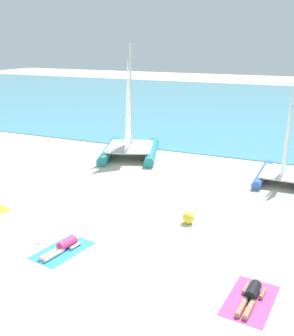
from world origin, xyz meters
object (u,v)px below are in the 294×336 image
Objects in this scene: sunbather_middle at (64,246)px; towel_right at (250,300)px; sunbather_right at (251,295)px; beach_ball at (188,218)px; sailboat_teal at (130,140)px; towel_middle at (63,250)px; sailboat_blue at (284,167)px.

sunbather_middle is 5.83m from towel_right.
towel_right is 1.21× the size of sunbather_right.
sunbather_middle is at bearing -131.29° from beach_ball.
sailboat_teal is 3.23× the size of towel_middle.
towel_middle is at bearing -94.19° from sailboat_teal.
sunbather_middle is 3.57× the size of beach_ball.
towel_right is (5.84, -0.16, 0.00)m from towel_middle.
sailboat_blue is at bearing 96.50° from sunbather_right.
sunbather_middle is (-5.62, -9.39, -0.57)m from sailboat_blue.
sunbather_middle is at bearing 177.80° from towel_right.
towel_middle is 5.85m from sunbather_right.
sailboat_blue reaches higher than beach_ball.
sailboat_blue is 9.57m from sunbather_right.
towel_right is (5.83, -0.22, -0.13)m from sunbather_middle.
sailboat_teal is 9.11m from beach_ball.
towel_right is (8.63, -10.62, -0.91)m from sailboat_teal.
sailboat_blue is 2.49× the size of towel_right.
sunbather_middle is at bearing -120.08° from sailboat_blue.
sailboat_teal is 10.79m from sunbather_middle.
beach_ball is at bearing 134.00° from sunbather_right.
sailboat_teal is at bearing 114.78° from sunbather_middle.
sailboat_blue is 10.96m from sunbather_middle.
sailboat_blue is 9.64m from towel_right.
beach_ball is at bearing 49.15° from towel_middle.
towel_middle and towel_right have the same top height.
beach_ball is (-2.64, -6.00, -0.49)m from sailboat_blue.
towel_middle is 0.14m from sunbather_middle.
towel_middle is 4.33× the size of beach_ball.
sailboat_blue is at bearing 91.24° from towel_right.
sailboat_blue reaches higher than towel_middle.
sunbather_middle is at bearing 80.32° from towel_middle.
sunbather_middle is (0.01, 0.07, 0.13)m from towel_middle.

